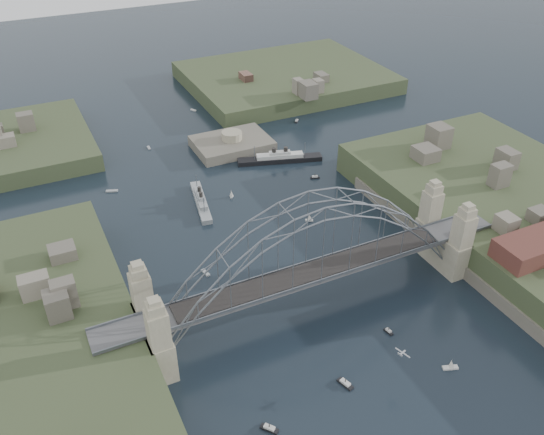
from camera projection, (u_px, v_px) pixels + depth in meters
The scene contains 24 objects.
ground at pixel (312, 305), 113.47m from camera, with size 500.00×500.00×0.00m, color black.
bridge at pixel (314, 255), 106.63m from camera, with size 84.00×13.80×24.60m.
shore_east at pixel (527, 225), 133.14m from camera, with size 50.50×90.00×12.00m.
headland_ne at pixel (285, 83), 213.56m from camera, with size 70.00×55.00×9.50m, color #344124.
fort_island at pixel (232, 150), 170.44m from camera, with size 22.00×16.00×9.40m.
wharf_shed at pixel (542, 245), 113.38m from camera, with size 20.00×8.00×4.00m, color #592D26.
naval_cruiser_near at pixel (201, 201), 143.93m from camera, with size 6.02×19.30×5.75m.
naval_cruiser_far at pixel (86, 141), 172.71m from camera, with size 4.29×14.76×4.94m.
ocean_liner at pixel (280, 159), 162.92m from camera, with size 23.95×10.28×5.91m.
aeroplane at pixel (402, 353), 94.09m from camera, with size 1.65×2.89×0.43m.
small_boat_a at pixel (206, 273), 121.53m from camera, with size 1.31×2.66×0.45m.
small_boat_b at pixel (309, 218), 137.64m from camera, with size 1.92×1.50×2.38m.
small_boat_c at pixel (345, 384), 96.78m from camera, with size 1.86×3.23×1.43m.
small_boat_d at pixel (315, 177), 155.30m from camera, with size 2.60×1.52×1.43m.
small_boat_e at pixel (112, 191), 149.50m from camera, with size 3.17×1.98×0.45m.
small_boat_f at pixel (231, 194), 146.61m from camera, with size 1.48×1.72×2.38m.
small_boat_g at pixel (451, 365), 99.47m from camera, with size 2.88×1.76×2.38m.
small_boat_h at pixel (149, 148), 170.19m from camera, with size 0.79×2.24×0.45m.
small_boat_i at pixel (389, 245), 129.51m from camera, with size 2.26×2.22×1.43m.
small_boat_j at pixel (269, 428), 89.44m from camera, with size 2.60×2.89×1.43m.
small_boat_k at pixel (193, 110), 193.65m from camera, with size 1.65×2.18×0.45m.
small_boat_l at pixel (68, 276), 120.39m from camera, with size 2.62×1.24×1.43m.
small_boat_m at pixel (388, 331), 106.96m from camera, with size 1.01×2.07×1.43m.
small_boat_n at pixel (297, 121), 185.99m from camera, with size 2.24×2.35×1.43m.
Camera 1 is at (-43.99, -72.94, 77.34)m, focal length 37.85 mm.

